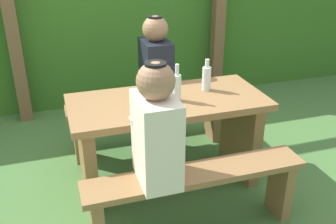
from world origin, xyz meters
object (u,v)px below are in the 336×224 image
bench_far (148,114)px  picnic_table (168,127)px  drinking_glass (157,100)px  person_white_shirt (156,129)px  bench_near (196,189)px  person_black_coat (156,63)px  cell_phone (162,100)px  bottle_left (177,87)px  bottle_right (207,78)px

bench_far → picnic_table: bearing=-90.0°
picnic_table → drinking_glass: (-0.11, -0.11, 0.27)m
bench_far → drinking_glass: bearing=-99.1°
bench_far → person_white_shirt: person_white_shirt is taller
bench_near → drinking_glass: 0.64m
person_black_coat → cell_phone: size_ratio=5.14×
bench_near → bench_far: size_ratio=1.00×
person_white_shirt → bottle_left: size_ratio=2.71×
person_black_coat → drinking_glass: size_ratio=7.70×
cell_phone → bottle_right: bearing=21.9°
bottle_left → bottle_right: 0.30m
bottle_right → drinking_glass: bearing=-156.9°
person_white_shirt → drinking_glass: bearing=73.1°
person_black_coat → bottle_left: person_black_coat is taller
picnic_table → bench_near: 0.59m
bottle_right → bottle_left: bearing=-156.1°
picnic_table → bottle_right: (0.32, 0.08, 0.32)m
bench_near → person_white_shirt: person_white_shirt is taller
bottle_left → cell_phone: (-0.10, 0.03, -0.10)m
picnic_table → person_white_shirt: size_ratio=1.95×
bottle_left → bottle_right: size_ratio=1.12×
drinking_glass → bench_near: bearing=-77.0°
bench_far → person_black_coat: 0.47m
cell_phone → bottle_left: bearing=-8.0°
bench_near → cell_phone: bearing=95.2°
bench_far → cell_phone: bearing=-95.0°
drinking_glass → bottle_left: bottle_left is taller
bottle_left → cell_phone: size_ratio=1.90×
bottle_left → bench_near: bearing=-95.5°
person_black_coat → bench_far: bearing=177.5°
person_white_shirt → bottle_left: person_white_shirt is taller
person_white_shirt → bottle_right: (0.57, 0.65, 0.01)m
person_white_shirt → cell_phone: person_white_shirt is taller
person_black_coat → cell_phone: person_black_coat is taller
bench_near → person_black_coat: 1.23m
drinking_glass → cell_phone: (0.06, 0.09, -0.04)m
drinking_glass → bottle_right: (0.43, 0.18, 0.05)m
person_white_shirt → bench_far: bearing=77.7°
picnic_table → drinking_glass: size_ratio=14.98×
bottle_left → bottle_right: bearing=23.9°
person_black_coat → bottle_left: bearing=-92.2°
drinking_glass → cell_phone: drinking_glass is taller
drinking_glass → cell_phone: bearing=58.8°
bench_near → picnic_table: bearing=90.0°
bottle_right → bench_far: bearing=123.3°
picnic_table → person_black_coat: size_ratio=1.95×
bottle_right → person_white_shirt: bearing=-131.5°
picnic_table → cell_phone: 0.23m
person_white_shirt → drinking_glass: (0.14, 0.46, -0.04)m
picnic_table → bottle_right: bottle_right is taller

